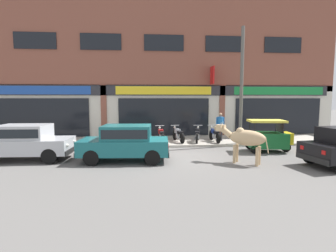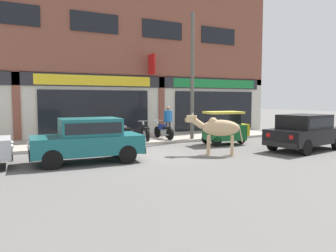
% 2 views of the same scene
% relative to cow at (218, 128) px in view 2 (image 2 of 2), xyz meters
% --- Properties ---
extents(ground_plane, '(90.00, 90.00, 0.00)m').
position_rel_cow_xyz_m(ground_plane, '(-2.61, 1.35, -1.01)').
color(ground_plane, '#605E5B').
extents(sidewalk, '(19.00, 3.65, 0.12)m').
position_rel_cow_xyz_m(sidewalk, '(-2.61, 5.38, -0.94)').
color(sidewalk, '#A8A093').
rests_on(sidewalk, ground).
extents(shop_building, '(23.00, 1.40, 10.05)m').
position_rel_cow_xyz_m(shop_building, '(-2.61, 7.47, 3.82)').
color(shop_building, brown).
rests_on(shop_building, ground).
extents(cow, '(1.80, 1.53, 1.61)m').
position_rel_cow_xyz_m(cow, '(0.00, 0.00, 0.00)').
color(cow, tan).
rests_on(cow, ground).
extents(car_0, '(3.69, 1.82, 1.46)m').
position_rel_cow_xyz_m(car_0, '(-4.63, 0.82, -0.19)').
color(car_0, black).
rests_on(car_0, ground).
extents(car_1, '(3.77, 2.13, 1.46)m').
position_rel_cow_xyz_m(car_1, '(3.81, -0.73, -0.19)').
color(car_1, black).
rests_on(car_1, ground).
extents(auto_rickshaw, '(2.08, 1.40, 1.52)m').
position_rel_cow_xyz_m(auto_rickshaw, '(2.02, 2.15, -0.35)').
color(auto_rickshaw, black).
rests_on(auto_rickshaw, ground).
extents(motorcycle_0, '(0.52, 1.81, 0.88)m').
position_rel_cow_xyz_m(motorcycle_0, '(-2.96, 4.60, -0.50)').
color(motorcycle_0, black).
rests_on(motorcycle_0, sidewalk).
extents(motorcycle_1, '(0.62, 1.79, 0.88)m').
position_rel_cow_xyz_m(motorcycle_1, '(-1.98, 4.75, -0.50)').
color(motorcycle_1, black).
rests_on(motorcycle_1, sidewalk).
extents(motorcycle_2, '(0.69, 1.78, 0.88)m').
position_rel_cow_xyz_m(motorcycle_2, '(-0.92, 4.63, -0.50)').
color(motorcycle_2, black).
rests_on(motorcycle_2, sidewalk).
extents(motorcycle_3, '(0.52, 1.81, 0.88)m').
position_rel_cow_xyz_m(motorcycle_3, '(0.06, 4.61, -0.50)').
color(motorcycle_3, black).
rests_on(motorcycle_3, sidewalk).
extents(pedestrian, '(0.50, 0.32, 1.60)m').
position_rel_cow_xyz_m(pedestrian, '(0.44, 4.86, 0.10)').
color(pedestrian, '#2D2D33').
rests_on(pedestrian, sidewalk).
extents(utility_pole, '(0.18, 0.18, 6.13)m').
position_rel_cow_xyz_m(utility_pole, '(1.25, 3.85, 2.18)').
color(utility_pole, '#595651').
rests_on(utility_pole, sidewalk).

